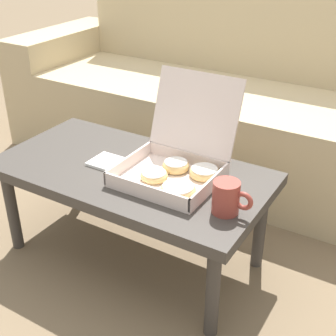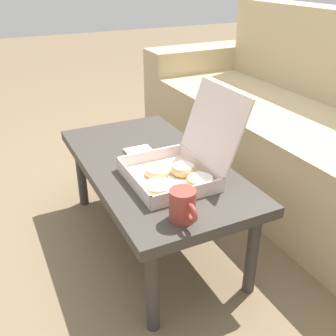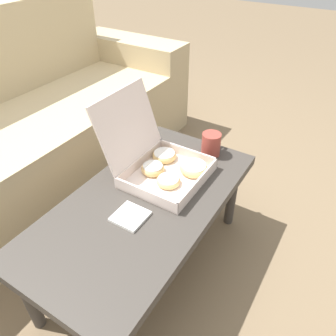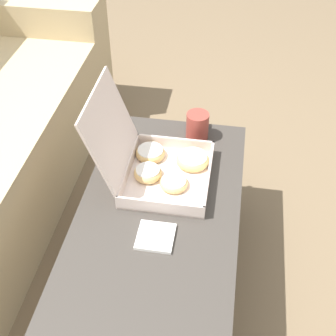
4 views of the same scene
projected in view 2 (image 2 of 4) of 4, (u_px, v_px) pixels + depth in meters
ground_plane at (177, 233)px, 1.79m from camera, size 12.00×12.00×0.00m
couch at (317, 140)px, 1.95m from camera, size 2.38×0.77×0.90m
coffee_table at (152, 172)px, 1.59m from camera, size 0.98×0.51×0.39m
pastry_box at (180, 167)px, 1.41m from camera, size 0.32×0.37×0.32m
coffee_mug at (183, 206)px, 1.19m from camera, size 0.13×0.08×0.10m
napkin_stack at (140, 152)px, 1.64m from camera, size 0.11×0.11×0.01m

